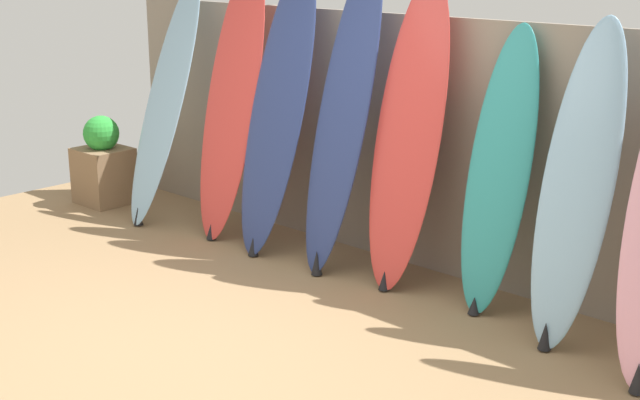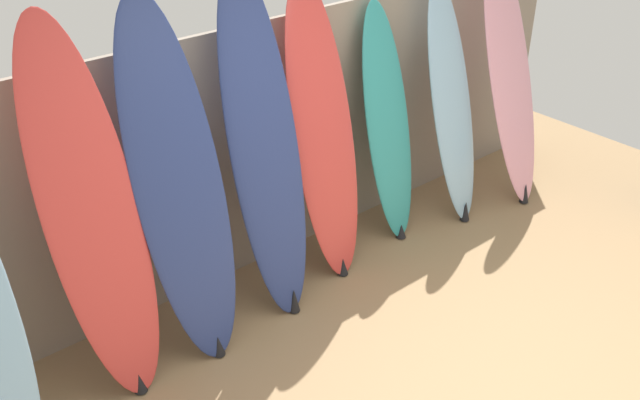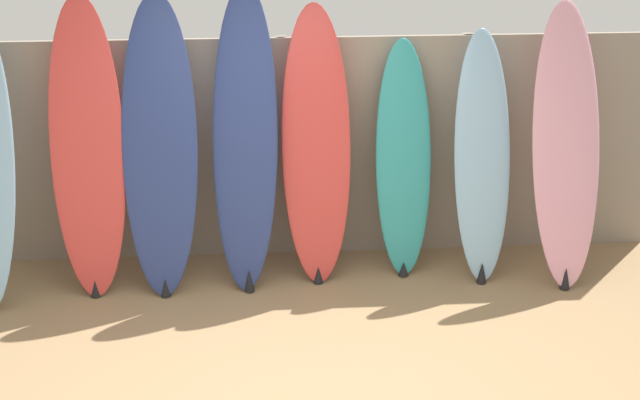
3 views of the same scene
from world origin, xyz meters
name	(u,v)px [view 3 (image 3 of 3)]	position (x,y,z in m)	size (l,w,h in m)	color
ground	(294,392)	(0.00, 0.00, 0.00)	(7.68, 7.68, 0.00)	#8E704C
fence_back	(283,149)	(0.00, 2.01, 0.90)	(6.08, 0.11, 1.80)	gray
surfboard_red_1	(88,150)	(-1.44, 1.58, 1.08)	(0.56, 0.62, 2.18)	#D13D38
surfboard_navy_2	(160,149)	(-0.91, 1.57, 1.08)	(0.58, 0.67, 2.19)	navy
surfboard_navy_3	(245,142)	(-0.29, 1.59, 1.12)	(0.55, 0.68, 2.25)	navy
surfboard_red_4	(316,148)	(0.25, 1.65, 1.03)	(0.53, 0.53, 2.09)	#D13D38
surfboard_teal_5	(403,160)	(0.92, 1.70, 0.90)	(0.44, 0.50, 1.81)	teal
surfboard_skyblue_6	(482,159)	(1.51, 1.59, 0.94)	(0.46, 0.61, 1.89)	#8CB7D6
surfboard_pink_7	(566,147)	(2.12, 1.52, 1.04)	(0.55, 0.75, 2.10)	pink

